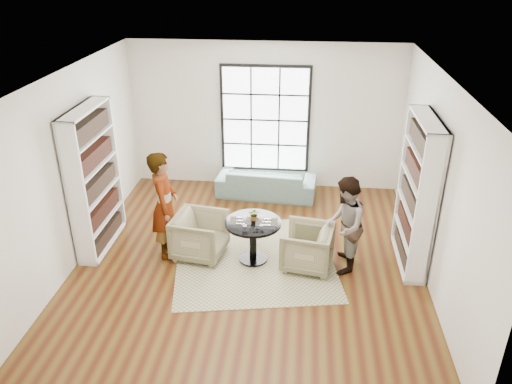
# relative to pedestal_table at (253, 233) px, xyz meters

# --- Properties ---
(ground) EXTENTS (6.00, 6.00, 0.00)m
(ground) POSITION_rel_pedestal_table_xyz_m (-0.06, -0.04, -0.52)
(ground) COLOR #583E14
(room_shell) EXTENTS (6.00, 6.01, 6.00)m
(room_shell) POSITION_rel_pedestal_table_xyz_m (-0.06, 0.50, 0.74)
(room_shell) COLOR silver
(room_shell) RESTS_ON ground
(rug) EXTENTS (2.92, 2.92, 0.01)m
(rug) POSITION_rel_pedestal_table_xyz_m (0.02, 0.03, -0.51)
(rug) COLOR tan
(rug) RESTS_ON ground
(pedestal_table) EXTENTS (0.89, 0.89, 0.71)m
(pedestal_table) POSITION_rel_pedestal_table_xyz_m (0.00, 0.00, 0.00)
(pedestal_table) COLOR black
(pedestal_table) RESTS_ON ground
(sofa) EXTENTS (2.04, 0.93, 0.58)m
(sofa) POSITION_rel_pedestal_table_xyz_m (0.02, 2.41, -0.23)
(sofa) COLOR gray
(sofa) RESTS_ON ground
(armchair_left) EXTENTS (0.93, 0.91, 0.74)m
(armchair_left) POSITION_rel_pedestal_table_xyz_m (-0.88, 0.07, -0.15)
(armchair_left) COLOR tan
(armchair_left) RESTS_ON ground
(armchair_right) EXTENTS (0.89, 0.87, 0.70)m
(armchair_right) POSITION_rel_pedestal_table_xyz_m (0.86, -0.08, -0.17)
(armchair_right) COLOR #C6C38D
(armchair_right) RESTS_ON ground
(person_left) EXTENTS (0.53, 0.72, 1.80)m
(person_left) POSITION_rel_pedestal_table_xyz_m (-1.43, 0.07, 0.38)
(person_left) COLOR gray
(person_left) RESTS_ON ground
(person_right) EXTENTS (0.68, 0.82, 1.56)m
(person_right) POSITION_rel_pedestal_table_xyz_m (1.41, -0.08, 0.26)
(person_right) COLOR gray
(person_right) RESTS_ON ground
(placemat_left) EXTENTS (0.35, 0.28, 0.01)m
(placemat_left) POSITION_rel_pedestal_table_xyz_m (-0.20, 0.01, 0.20)
(placemat_left) COLOR #2A2724
(placemat_left) RESTS_ON pedestal_table
(placemat_right) EXTENTS (0.35, 0.28, 0.01)m
(placemat_right) POSITION_rel_pedestal_table_xyz_m (0.21, 0.00, 0.20)
(placemat_right) COLOR #2A2724
(placemat_right) RESTS_ON pedestal_table
(cutlery_left) EXTENTS (0.15, 0.23, 0.01)m
(cutlery_left) POSITION_rel_pedestal_table_xyz_m (-0.20, 0.01, 0.21)
(cutlery_left) COLOR silver
(cutlery_left) RESTS_ON placemat_left
(cutlery_right) EXTENTS (0.15, 0.23, 0.01)m
(cutlery_right) POSITION_rel_pedestal_table_xyz_m (0.21, 0.00, 0.21)
(cutlery_right) COLOR silver
(cutlery_right) RESTS_ON placemat_right
(wine_glass_left) EXTENTS (0.09, 0.09, 0.19)m
(wine_glass_left) POSITION_rel_pedestal_table_xyz_m (-0.11, -0.14, 0.33)
(wine_glass_left) COLOR silver
(wine_glass_left) RESTS_ON pedestal_table
(wine_glass_right) EXTENTS (0.08, 0.08, 0.17)m
(wine_glass_right) POSITION_rel_pedestal_table_xyz_m (0.14, -0.10, 0.32)
(wine_glass_right) COLOR silver
(wine_glass_right) RESTS_ON pedestal_table
(flower_centerpiece) EXTENTS (0.19, 0.17, 0.20)m
(flower_centerpiece) POSITION_rel_pedestal_table_xyz_m (0.02, 0.06, 0.29)
(flower_centerpiece) COLOR gray
(flower_centerpiece) RESTS_ON pedestal_table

